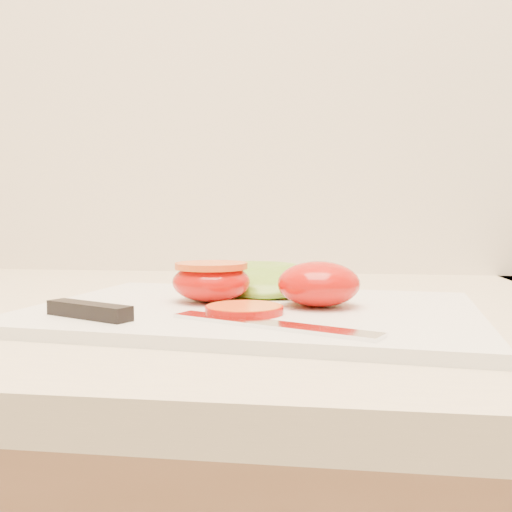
# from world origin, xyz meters

# --- Properties ---
(cutting_board) EXTENTS (0.42, 0.32, 0.01)m
(cutting_board) POSITION_xyz_m (-0.15, 1.59, 0.94)
(cutting_board) COLOR silver
(cutting_board) RESTS_ON counter
(tomato_half_dome) EXTENTS (0.07, 0.07, 0.04)m
(tomato_half_dome) POSITION_xyz_m (-0.09, 1.60, 0.96)
(tomato_half_dome) COLOR #BE0901
(tomato_half_dome) RESTS_ON cutting_board
(tomato_half_cut) EXTENTS (0.07, 0.07, 0.04)m
(tomato_half_cut) POSITION_xyz_m (-0.20, 1.61, 0.96)
(tomato_half_cut) COLOR #BE0901
(tomato_half_cut) RESTS_ON cutting_board
(tomato_slice_0) EXTENTS (0.06, 0.06, 0.01)m
(tomato_slice_0) POSITION_xyz_m (-0.15, 1.55, 0.94)
(tomato_slice_0) COLOR orange
(tomato_slice_0) RESTS_ON cutting_board
(lettuce_leaf_0) EXTENTS (0.17, 0.13, 0.03)m
(lettuce_leaf_0) POSITION_xyz_m (-0.16, 1.67, 0.95)
(lettuce_leaf_0) COLOR #73B830
(lettuce_leaf_0) RESTS_ON cutting_board
(lettuce_leaf_1) EXTENTS (0.12, 0.12, 0.02)m
(lettuce_leaf_1) POSITION_xyz_m (-0.11, 1.67, 0.95)
(lettuce_leaf_1) COLOR #73B830
(lettuce_leaf_1) RESTS_ON cutting_board
(knife) EXTENTS (0.27, 0.09, 0.01)m
(knife) POSITION_xyz_m (-0.22, 1.51, 0.94)
(knife) COLOR silver
(knife) RESTS_ON cutting_board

